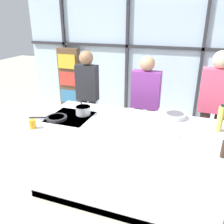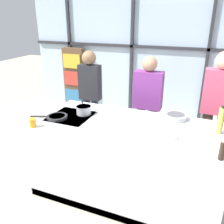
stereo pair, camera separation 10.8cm
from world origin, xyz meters
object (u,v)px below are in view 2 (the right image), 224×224
Objects in this scene: frying_pan at (56,117)px; pepper_grinder at (222,151)px; spectator_far_left at (90,91)px; saucepan at (84,110)px; spectator_center_left at (147,101)px; white_plate at (167,135)px; juice_glass_near at (33,123)px; mixing_bowl at (176,116)px; spectator_center_right at (217,105)px; oil_bottle at (221,121)px.

pepper_grinder is at bearing -7.00° from frying_pan.
saucepan is (0.35, -0.88, 0.04)m from spectator_far_left.
spectator_center_left is 3.58× the size of frying_pan.
juice_glass_near is at bearing -166.01° from white_plate.
mixing_bowl is 1.74m from juice_glass_near.
saucepan is at bearing 28.35° from spectator_center_right.
white_plate is at bearing -10.04° from saucepan.
white_plate is 1.54m from juice_glass_near.
spectator_center_left is at bearing 180.00° from spectator_far_left.
spectator_far_left is at bearing 0.00° from spectator_center_right.
juice_glass_near is at bearing -162.40° from oil_bottle.
pepper_grinder is (2.01, -1.37, 0.07)m from spectator_far_left.
spectator_center_left reaches higher than mixing_bowl.
juice_glass_near is (-2.02, -0.08, -0.04)m from pepper_grinder.
saucepan is at bearing -177.69° from oil_bottle.
oil_bottle is at bearing 90.74° from spectator_center_right.
spectator_center_left is (1.00, -0.00, -0.05)m from spectator_far_left.
oil_bottle is 3.11× the size of juice_glass_near.
spectator_center_left is 1.77m from juice_glass_near.
mixing_bowl reaches higher than frying_pan.
frying_pan is 1.63× the size of mixing_bowl.
spectator_center_left is 5.82× the size of mixing_bowl.
juice_glass_near is (-2.00, -1.46, 0.00)m from spectator_center_right.
spectator_center_right is 0.82m from oil_bottle.
oil_bottle is at bearing 9.59° from frying_pan.
frying_pan is at bearing 71.30° from juice_glass_near.
spectator_center_right is 2.47m from juice_glass_near.
spectator_center_right is 1.38m from pepper_grinder.
frying_pan is at bearing -170.41° from oil_bottle.
spectator_center_right is 0.77m from mixing_bowl.
white_plate is (1.38, 0.06, -0.01)m from frying_pan.
mixing_bowl is (1.50, -0.60, 0.01)m from spectator_far_left.
oil_bottle is 2.11m from juice_glass_near.
spectator_center_left is 1.19m from white_plate.
saucepan reaches higher than mixing_bowl.
white_plate is (1.48, -1.08, -0.01)m from spectator_far_left.
oil_bottle reaches higher than pepper_grinder.
oil_bottle is at bearing 157.79° from spectator_far_left.
mixing_bowl is (1.15, 0.28, -0.02)m from saucepan.
spectator_center_right is at bearing 90.86° from pepper_grinder.
white_plate is 0.49m from mixing_bowl.
spectator_center_left is at bearing 140.91° from oil_bottle.
mixing_bowl is at bearing 123.25° from pepper_grinder.
juice_glass_near reaches higher than mixing_bowl.
spectator_far_left is 1.14m from frying_pan.
spectator_center_left is 15.46× the size of juice_glass_near.
mixing_bowl is 0.86× the size of oil_bottle.
frying_pan is 0.34m from juice_glass_near.
juice_glass_near reaches higher than frying_pan.
spectator_center_right is 5.24× the size of saucepan.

